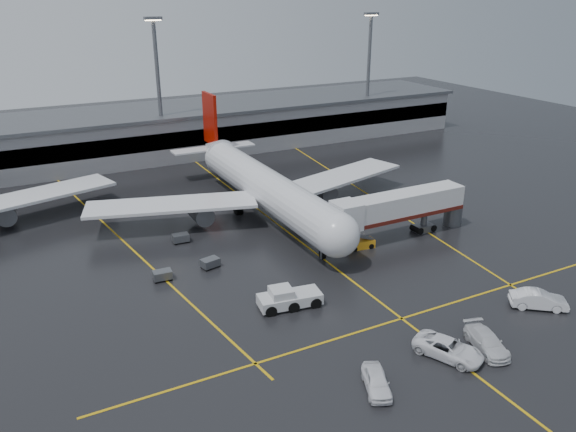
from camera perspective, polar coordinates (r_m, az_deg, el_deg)
ground at (r=73.01m, az=0.67°, el=-2.14°), size 220.00×220.00×0.00m
apron_line_centre at (r=73.00m, az=0.67°, el=-2.13°), size 0.25×90.00×0.02m
apron_line_stop at (r=56.76m, az=11.34°, el=-10.06°), size 60.00×0.25×0.02m
apron_line_left at (r=75.80m, az=-16.49°, el=-2.15°), size 9.99×69.35×0.02m
apron_line_right at (r=89.82m, az=7.83°, el=2.31°), size 7.57×69.64×0.02m
terminal at (r=114.18m, az=-10.84°, el=8.55°), size 122.00×19.00×8.60m
light_mast_mid at (r=105.40m, az=-12.91°, el=12.95°), size 3.00×1.20×25.45m
light_mast_right at (r=124.59m, az=8.10°, el=14.54°), size 3.00×1.20×25.45m
main_airliner at (r=79.60m, az=-2.61°, el=3.14°), size 48.80×45.60×14.10m
jet_bridge at (r=73.03m, az=11.18°, el=0.77°), size 19.90×3.40×6.05m
pushback_tractor at (r=57.19m, az=-0.00°, el=-8.29°), size 6.60×3.51×2.25m
belt_loader at (r=70.40m, az=7.29°, el=-2.79°), size 3.55×1.94×2.16m
service_van_a at (r=51.97m, az=15.80°, el=-12.69°), size 4.99×6.58×1.66m
service_van_b at (r=53.96m, az=19.33°, el=-11.81°), size 3.57×5.81×1.57m
service_van_c at (r=62.21m, az=23.86°, el=-7.69°), size 5.55×4.82×1.81m
service_van_d at (r=47.18m, az=8.88°, el=-16.07°), size 3.48×4.90×1.55m
baggage_cart_a at (r=65.52m, az=-7.82°, el=-4.66°), size 2.25×1.73×1.12m
baggage_cart_b at (r=63.73m, az=-12.49°, el=-5.79°), size 2.09×1.44×1.12m
baggage_cart_c at (r=72.53m, az=-10.72°, el=-2.16°), size 2.07×1.42×1.12m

